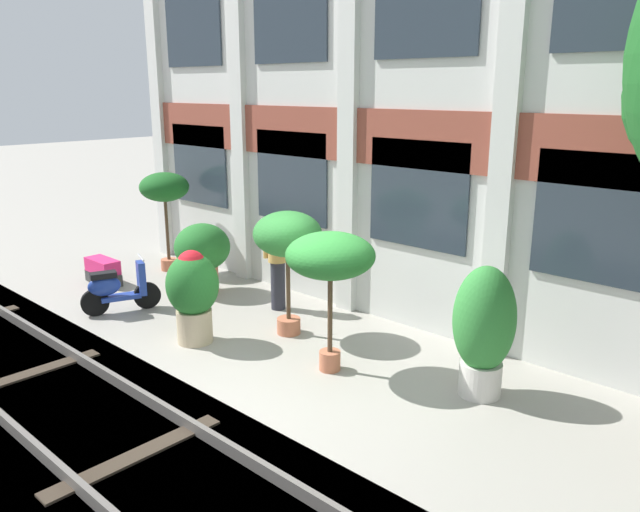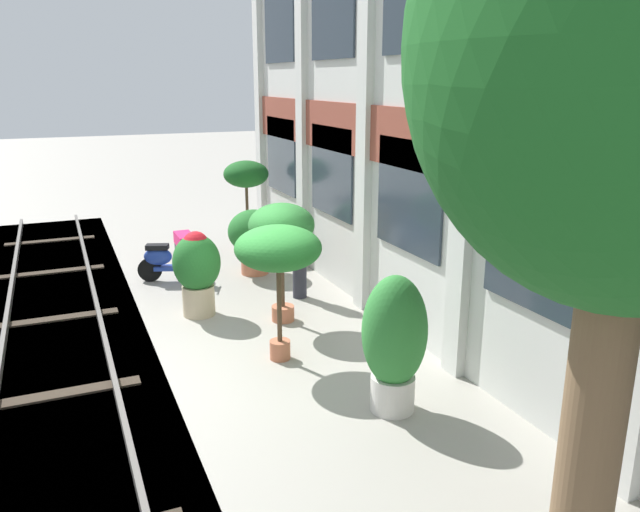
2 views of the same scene
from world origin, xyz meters
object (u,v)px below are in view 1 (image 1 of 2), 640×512
Objects in this scene: potted_plant_terracotta_small at (288,238)px; potted_plant_low_pan at (330,259)px; resident_by_doorway at (278,262)px; scooter_near_curb at (117,289)px; potted_plant_stone_basin at (193,290)px; potted_plant_glazed_jar at (484,327)px; potted_plant_fluted_column at (202,251)px; potted_plant_square_trough at (103,272)px; potted_plant_tall_urn at (164,191)px.

potted_plant_terracotta_small reaches higher than potted_plant_low_pan.
potted_plant_low_pan is at bearing 32.30° from resident_by_doorway.
resident_by_doorway is at bearing -22.04° from scooter_near_curb.
potted_plant_stone_basin is 4.41m from potted_plant_glazed_jar.
potted_plant_terracotta_small is at bearing 24.69° from resident_by_doorway.
potted_plant_glazed_jar is 0.86× the size of potted_plant_terracotta_small.
potted_plant_fluted_column is 1.42× the size of potted_plant_square_trough.
potted_plant_glazed_jar is 1.28× the size of potted_plant_fluted_column.
potted_plant_fluted_column is (-1.92, 1.61, -0.04)m from potted_plant_stone_basin.
potted_plant_tall_urn reaches higher than potted_plant_low_pan.
potted_plant_terracotta_small is at bearing -9.52° from potted_plant_tall_urn.
potted_plant_tall_urn reaches higher than potted_plant_fluted_column.
potted_plant_tall_urn is at bearing 167.53° from potted_plant_low_pan.
potted_plant_low_pan is at bearing -57.98° from scooter_near_curb.
potted_plant_stone_basin is 1.13× the size of scooter_near_curb.
scooter_near_curb is at bearing -73.26° from resident_by_doorway.
potted_plant_terracotta_small reaches higher than potted_plant_fluted_column.
scooter_near_curb is at bearing -95.75° from potted_plant_fluted_column.
potted_plant_glazed_jar reaches higher than potted_plant_stone_basin.
potted_plant_stone_basin is 1.94m from resident_by_doorway.
potted_plant_low_pan is 1.21× the size of resident_by_doorway.
resident_by_doorway is at bearing -1.20° from potted_plant_tall_urn.
potted_plant_low_pan is (4.15, -0.91, 0.82)m from potted_plant_fluted_column.
potted_plant_glazed_jar is 6.48m from scooter_near_curb.
potted_plant_glazed_jar is 3.40m from potted_plant_terracotta_small.
potted_plant_terracotta_small reaches higher than scooter_near_curb.
resident_by_doorway is at bearing 174.00° from potted_plant_glazed_jar.
potted_plant_glazed_jar is at bearing -3.83° from potted_plant_tall_urn.
potted_plant_tall_urn is (-3.72, 2.01, 0.90)m from potted_plant_stone_basin.
scooter_near_curb is 2.88m from resident_by_doorway.
potted_plant_low_pan is (6.10, 0.16, 1.39)m from potted_plant_square_trough.
resident_by_doorway is (-0.15, 1.94, 0.03)m from potted_plant_stone_basin.
potted_plant_tall_urn is 6.10m from potted_plant_low_pan.
scooter_near_curb is at bearing -154.54° from potted_plant_terracotta_small.
potted_plant_tall_urn is at bearing 176.17° from potted_plant_glazed_jar.
resident_by_doorway is at bearing 144.86° from potted_plant_terracotta_small.
potted_plant_glazed_jar is 0.87× the size of potted_plant_low_pan.
potted_plant_square_trough is 0.45× the size of potted_plant_tall_urn.
potted_plant_tall_urn is 3.67m from resident_by_doorway.
potted_plant_square_trough is at bearing -151.19° from potted_plant_fluted_column.
potted_plant_tall_urn is at bearing 151.57° from potted_plant_stone_basin.
potted_plant_tall_urn reaches higher than potted_plant_square_trough.
scooter_near_curb is (1.62, -2.16, -1.32)m from potted_plant_tall_urn.
potted_plant_stone_basin reaches higher than potted_plant_square_trough.
potted_plant_terracotta_small is 2.11× the size of potted_plant_square_trough.
potted_plant_square_trough is 6.26m from potted_plant_low_pan.
potted_plant_stone_basin is at bearing -25.76° from resident_by_doorway.
potted_plant_glazed_jar is 1.06× the size of resident_by_doorway.
potted_plant_glazed_jar is at bearing 19.69° from potted_plant_stone_basin.
potted_plant_stone_basin is at bearing -162.66° from potted_plant_low_pan.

